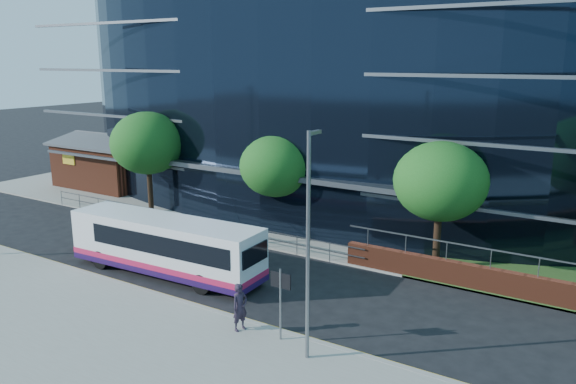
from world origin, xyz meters
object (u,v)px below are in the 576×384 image
Objects in this scene: brick_pavilion at (112,163)px; city_bus at (167,245)px; tree_far_b at (276,166)px; tree_far_c at (441,182)px; street_sign at (281,289)px; pedestrian at (240,307)px; streetlight_east at (308,241)px; tree_far_a at (148,143)px.

city_bus is (18.05, -12.27, -0.44)m from brick_pavilion.
tree_far_c is at bearing -2.86° from tree_far_b.
tree_far_b is (19.00, -4.00, 2.27)m from brick_pavilion.
street_sign is 1.49× the size of pedestrian.
street_sign is (26.50, -15.09, 0.21)m from brick_pavilion.
streetlight_east is 10.92m from city_bus.
streetlight_east reaches higher than pedestrian.
streetlight_east reaches higher than tree_far_a.
tree_far_a reaches higher than pedestrian.
tree_far_b is 0.93× the size of tree_far_c.
pedestrian is (5.77, -11.28, -3.12)m from tree_far_b.
brick_pavilion is at bearing 168.12° from tree_far_b.
street_sign is 0.35× the size of streetlight_east.
tree_far_a is at bearing 70.08° from pedestrian.
streetlight_east is 4.25× the size of pedestrian.
brick_pavilion reaches higher than street_sign.
tree_far_b reaches higher than street_sign.
tree_far_b is (-7.50, 11.09, 2.06)m from street_sign.
tree_far_c is (10.00, -0.50, 0.33)m from tree_far_b.
street_sign is 0.43× the size of tree_far_c.
tree_far_c reaches higher than brick_pavilion.
streetlight_east is at bearing -30.46° from tree_far_a.
brick_pavilion is at bearing 150.76° from streetlight_east.
tree_far_b is at bearing 80.81° from city_bus.
street_sign reaches higher than pedestrian.
streetlight_east is at bearing -21.36° from street_sign.
tree_far_a is 0.87× the size of streetlight_east.
pedestrian is at bearing -31.68° from brick_pavilion.
city_bus is at bearing 80.33° from pedestrian.
city_bus is at bearing -40.68° from tree_far_a.
tree_far_a is 19.47m from pedestrian.
streetlight_east reaches higher than brick_pavilion.
tree_far_c reaches higher than street_sign.
streetlight_east is (9.00, -11.67, 0.23)m from tree_far_b.
tree_far_b is 14.74m from streetlight_east.
street_sign is at bearing 158.64° from streetlight_east.
streetlight_east reaches higher than city_bus.
streetlight_east is at bearing -52.37° from tree_far_b.
tree_far_b is at bearing 124.08° from street_sign.
tree_far_b is 10.02m from tree_far_c.
brick_pavilion is at bearing 153.45° from tree_far_a.
street_sign is 13.54m from tree_far_b.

